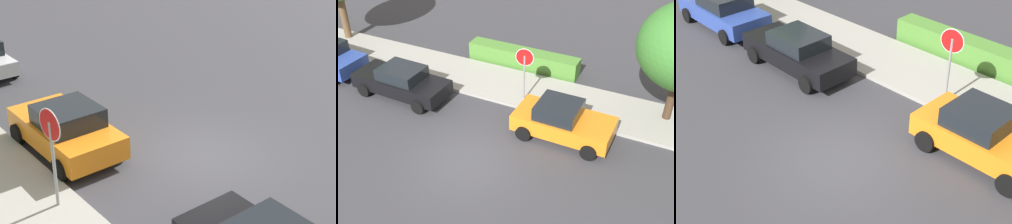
% 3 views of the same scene
% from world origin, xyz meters
% --- Properties ---
extents(ground_plane, '(60.00, 60.00, 0.00)m').
position_xyz_m(ground_plane, '(0.00, 0.00, 0.00)').
color(ground_plane, '#38383D').
extents(stop_sign, '(0.80, 0.12, 2.71)m').
position_xyz_m(stop_sign, '(0.28, 4.62, 1.87)').
color(stop_sign, gray).
rests_on(stop_sign, ground_plane).
extents(parked_car_orange, '(3.96, 2.08, 1.52)m').
position_xyz_m(parked_car_orange, '(2.67, 3.03, 0.76)').
color(parked_car_orange, orange).
rests_on(parked_car_orange, ground_plane).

